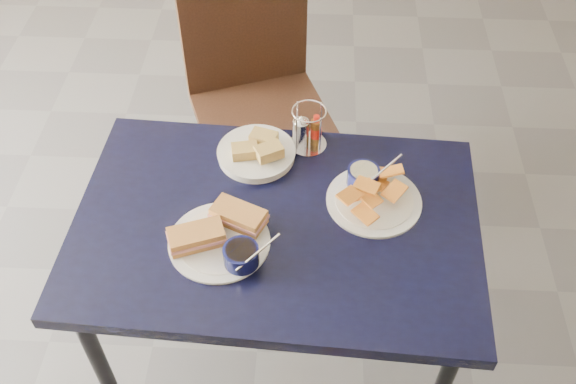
{
  "coord_description": "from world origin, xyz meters",
  "views": [
    {
      "loc": [
        0.17,
        -1.1,
        2.07
      ],
      "look_at": [
        0.11,
        0.03,
        0.82
      ],
      "focal_mm": 40.0,
      "sensor_mm": 36.0,
      "label": 1
    }
  ],
  "objects_px": {
    "bread_basket": "(257,152)",
    "dining_table": "(276,238)",
    "chair_far": "(263,82)",
    "sandwich_plate": "(223,237)",
    "condiment_caddy": "(307,131)",
    "plantain_plate": "(370,191)"
  },
  "relations": [
    {
      "from": "dining_table",
      "to": "chair_far",
      "type": "distance_m",
      "value": 0.83
    },
    {
      "from": "sandwich_plate",
      "to": "dining_table",
      "type": "bearing_deg",
      "value": 32.21
    },
    {
      "from": "dining_table",
      "to": "chair_far",
      "type": "bearing_deg",
      "value": 97.23
    },
    {
      "from": "condiment_caddy",
      "to": "plantain_plate",
      "type": "bearing_deg",
      "value": -47.38
    },
    {
      "from": "sandwich_plate",
      "to": "condiment_caddy",
      "type": "relative_size",
      "value": 2.21
    },
    {
      "from": "bread_basket",
      "to": "condiment_caddy",
      "type": "bearing_deg",
      "value": 22.94
    },
    {
      "from": "dining_table",
      "to": "bread_basket",
      "type": "relative_size",
      "value": 4.98
    },
    {
      "from": "plantain_plate",
      "to": "condiment_caddy",
      "type": "height_order",
      "value": "condiment_caddy"
    },
    {
      "from": "plantain_plate",
      "to": "condiment_caddy",
      "type": "bearing_deg",
      "value": 132.62
    },
    {
      "from": "dining_table",
      "to": "plantain_plate",
      "type": "xyz_separation_m",
      "value": [
        0.25,
        0.1,
        0.1
      ]
    },
    {
      "from": "chair_far",
      "to": "bread_basket",
      "type": "height_order",
      "value": "chair_far"
    },
    {
      "from": "chair_far",
      "to": "sandwich_plate",
      "type": "relative_size",
      "value": 3.31
    },
    {
      "from": "chair_far",
      "to": "bread_basket",
      "type": "bearing_deg",
      "value": -86.66
    },
    {
      "from": "chair_far",
      "to": "condiment_caddy",
      "type": "xyz_separation_m",
      "value": [
        0.18,
        -0.52,
        0.24
      ]
    },
    {
      "from": "plantain_plate",
      "to": "condiment_caddy",
      "type": "distance_m",
      "value": 0.27
    },
    {
      "from": "chair_far",
      "to": "plantain_plate",
      "type": "height_order",
      "value": "chair_far"
    },
    {
      "from": "chair_far",
      "to": "bread_basket",
      "type": "xyz_separation_m",
      "value": [
        0.03,
        -0.58,
        0.2
      ]
    },
    {
      "from": "bread_basket",
      "to": "dining_table",
      "type": "bearing_deg",
      "value": -73.62
    },
    {
      "from": "chair_far",
      "to": "sandwich_plate",
      "type": "xyz_separation_m",
      "value": [
        -0.03,
        -0.9,
        0.2
      ]
    },
    {
      "from": "bread_basket",
      "to": "condiment_caddy",
      "type": "height_order",
      "value": "condiment_caddy"
    },
    {
      "from": "dining_table",
      "to": "sandwich_plate",
      "type": "bearing_deg",
      "value": -147.79
    },
    {
      "from": "plantain_plate",
      "to": "condiment_caddy",
      "type": "xyz_separation_m",
      "value": [
        -0.18,
        0.2,
        0.04
      ]
    }
  ]
}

